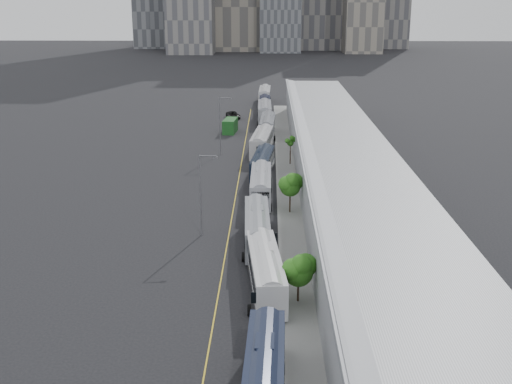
{
  "coord_description": "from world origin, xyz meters",
  "views": [
    {
      "loc": [
        2.96,
        -17.06,
        25.17
      ],
      "look_at": [
        1.39,
        56.57,
        3.0
      ],
      "focal_mm": 45.0,
      "sensor_mm": 36.0,
      "label": 1
    }
  ],
  "objects_px": {
    "bus_7": "(268,128)",
    "bus_1": "(264,381)",
    "street_lamp_far": "(221,122)",
    "shipping_container": "(230,126)",
    "suv": "(233,115)",
    "bus_9": "(265,106)",
    "bus_2": "(265,275)",
    "bus_10": "(265,96)",
    "bus_5": "(263,166)",
    "street_lamp_near": "(202,190)",
    "bus_4": "(261,188)",
    "bus_3": "(257,231)",
    "bus_6": "(262,144)",
    "bus_8": "(265,114)"
  },
  "relations": [
    {
      "from": "bus_4",
      "to": "street_lamp_near",
      "type": "distance_m",
      "value": 15.21
    },
    {
      "from": "bus_7",
      "to": "shipping_container",
      "type": "xyz_separation_m",
      "value": [
        -7.37,
        3.06,
        -0.29
      ]
    },
    {
      "from": "bus_7",
      "to": "bus_5",
      "type": "bearing_deg",
      "value": -89.39
    },
    {
      "from": "bus_6",
      "to": "suv",
      "type": "bearing_deg",
      "value": 106.43
    },
    {
      "from": "bus_2",
      "to": "bus_10",
      "type": "xyz_separation_m",
      "value": [
        -0.95,
        109.28,
        0.08
      ]
    },
    {
      "from": "bus_2",
      "to": "bus_4",
      "type": "bearing_deg",
      "value": 86.23
    },
    {
      "from": "bus_5",
      "to": "street_lamp_near",
      "type": "distance_m",
      "value": 26.42
    },
    {
      "from": "bus_9",
      "to": "bus_10",
      "type": "xyz_separation_m",
      "value": [
        -0.21,
        14.77,
        0.17
      ]
    },
    {
      "from": "shipping_container",
      "to": "street_lamp_far",
      "type": "bearing_deg",
      "value": -85.16
    },
    {
      "from": "bus_1",
      "to": "bus_7",
      "type": "height_order",
      "value": "bus_7"
    },
    {
      "from": "bus_4",
      "to": "bus_3",
      "type": "bearing_deg",
      "value": -90.7
    },
    {
      "from": "bus_5",
      "to": "suv",
      "type": "relative_size",
      "value": 2.34
    },
    {
      "from": "bus_1",
      "to": "bus_6",
      "type": "height_order",
      "value": "bus_6"
    },
    {
      "from": "bus_1",
      "to": "bus_2",
      "type": "distance_m",
      "value": 16.53
    },
    {
      "from": "bus_4",
      "to": "bus_10",
      "type": "xyz_separation_m",
      "value": [
        -0.17,
        81.72,
        0.08
      ]
    },
    {
      "from": "bus_4",
      "to": "street_lamp_far",
      "type": "relative_size",
      "value": 1.34
    },
    {
      "from": "bus_1",
      "to": "bus_8",
      "type": "height_order",
      "value": "bus_8"
    },
    {
      "from": "bus_1",
      "to": "bus_9",
      "type": "relative_size",
      "value": 1.03
    },
    {
      "from": "street_lamp_near",
      "to": "suv",
      "type": "bearing_deg",
      "value": 90.58
    },
    {
      "from": "bus_2",
      "to": "bus_6",
      "type": "bearing_deg",
      "value": 85.65
    },
    {
      "from": "bus_8",
      "to": "street_lamp_far",
      "type": "xyz_separation_m",
      "value": [
        -7.02,
        -30.91,
        3.85
      ]
    },
    {
      "from": "bus_7",
      "to": "bus_8",
      "type": "relative_size",
      "value": 0.95
    },
    {
      "from": "bus_7",
      "to": "bus_1",
      "type": "bearing_deg",
      "value": -88.04
    },
    {
      "from": "bus_6",
      "to": "bus_9",
      "type": "xyz_separation_m",
      "value": [
        0.24,
        41.04,
        -0.16
      ]
    },
    {
      "from": "bus_2",
      "to": "bus_5",
      "type": "xyz_separation_m",
      "value": [
        -0.71,
        39.56,
        -0.08
      ]
    },
    {
      "from": "bus_3",
      "to": "bus_6",
      "type": "height_order",
      "value": "bus_6"
    },
    {
      "from": "bus_4",
      "to": "bus_10",
      "type": "distance_m",
      "value": 81.72
    },
    {
      "from": "street_lamp_far",
      "to": "shipping_container",
      "type": "bearing_deg",
      "value": 88.92
    },
    {
      "from": "bus_6",
      "to": "bus_4",
      "type": "bearing_deg",
      "value": -84.42
    },
    {
      "from": "street_lamp_far",
      "to": "bus_1",
      "type": "bearing_deg",
      "value": -83.54
    },
    {
      "from": "bus_1",
      "to": "bus_3",
      "type": "distance_m",
      "value": 28.04
    },
    {
      "from": "bus_1",
      "to": "bus_4",
      "type": "relative_size",
      "value": 0.98
    },
    {
      "from": "bus_3",
      "to": "street_lamp_near",
      "type": "relative_size",
      "value": 1.41
    },
    {
      "from": "bus_6",
      "to": "street_lamp_far",
      "type": "xyz_separation_m",
      "value": [
        -6.82,
        -0.69,
        3.9
      ]
    },
    {
      "from": "bus_7",
      "to": "street_lamp_far",
      "type": "bearing_deg",
      "value": -114.21
    },
    {
      "from": "bus_9",
      "to": "bus_8",
      "type": "bearing_deg",
      "value": -91.58
    },
    {
      "from": "bus_1",
      "to": "bus_8",
      "type": "xyz_separation_m",
      "value": [
        -0.83,
        100.23,
        0.16
      ]
    },
    {
      "from": "bus_5",
      "to": "shipping_container",
      "type": "distance_m",
      "value": 32.76
    },
    {
      "from": "bus_2",
      "to": "bus_7",
      "type": "xyz_separation_m",
      "value": [
        -0.07,
        68.56,
        0.03
      ]
    },
    {
      "from": "bus_6",
      "to": "bus_10",
      "type": "xyz_separation_m",
      "value": [
        0.03,
        55.81,
        0.01
      ]
    },
    {
      "from": "bus_3",
      "to": "bus_4",
      "type": "xyz_separation_m",
      "value": [
        0.18,
        16.08,
        0.02
      ]
    },
    {
      "from": "bus_9",
      "to": "bus_3",
      "type": "bearing_deg",
      "value": -91.57
    },
    {
      "from": "bus_1",
      "to": "bus_9",
      "type": "bearing_deg",
      "value": 92.01
    },
    {
      "from": "shipping_container",
      "to": "suv",
      "type": "xyz_separation_m",
      "value": [
        -0.3,
        15.79,
        -0.6
      ]
    },
    {
      "from": "shipping_container",
      "to": "suv",
      "type": "height_order",
      "value": "shipping_container"
    },
    {
      "from": "bus_7",
      "to": "bus_9",
      "type": "bearing_deg",
      "value": 93.35
    },
    {
      "from": "bus_10",
      "to": "bus_1",
      "type": "bearing_deg",
      "value": -88.62
    },
    {
      "from": "bus_7",
      "to": "street_lamp_far",
      "type": "relative_size",
      "value": 1.36
    },
    {
      "from": "bus_2",
      "to": "bus_5",
      "type": "height_order",
      "value": "bus_2"
    },
    {
      "from": "bus_1",
      "to": "bus_7",
      "type": "relative_size",
      "value": 0.96
    }
  ]
}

